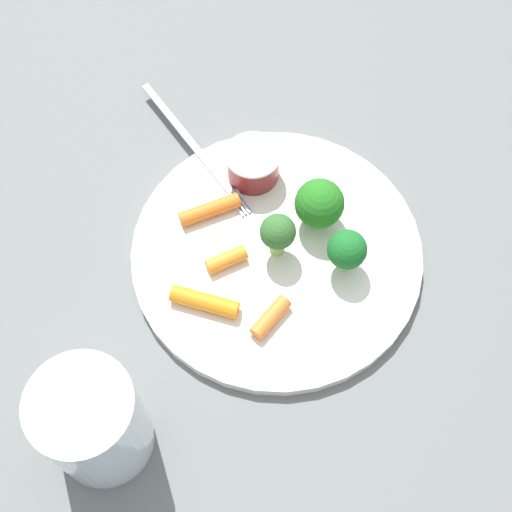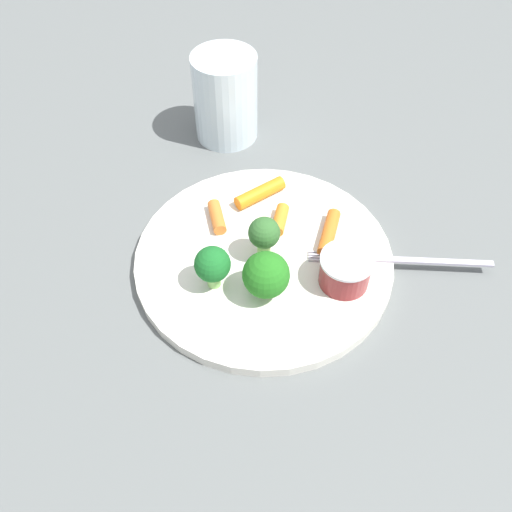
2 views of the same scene
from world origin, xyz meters
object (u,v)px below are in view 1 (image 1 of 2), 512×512
carrot_stick_3 (226,260)px  fork (196,149)px  carrot_stick_1 (271,317)px  sauce_cup (253,164)px  carrot_stick_2 (210,210)px  drinking_glass (93,423)px  broccoli_floret_2 (281,238)px  broccoli_floret_1 (347,250)px  carrot_stick_0 (204,302)px  plate (277,253)px  broccoli_floret_0 (319,204)px

carrot_stick_3 → fork: (-0.12, -0.03, -0.01)m
carrot_stick_1 → fork: 0.19m
sauce_cup → fork: (-0.03, -0.05, -0.02)m
carrot_stick_2 → carrot_stick_3: bearing=15.2°
carrot_stick_1 → carrot_stick_3: same height
sauce_cup → drinking_glass: bearing=-28.0°
broccoli_floret_2 → fork: 0.14m
carrot_stick_3 → fork: bearing=-168.1°
broccoli_floret_1 → fork: broccoli_floret_1 is taller
carrot_stick_2 → carrot_stick_3: size_ratio=1.56×
carrot_stick_3 → broccoli_floret_1: bearing=86.1°
carrot_stick_0 → drinking_glass: drinking_glass is taller
broccoli_floret_2 → carrot_stick_1: bearing=-11.1°
carrot_stick_0 → carrot_stick_3: 0.04m
broccoli_floret_1 → drinking_glass: size_ratio=0.45×
broccoli_floret_1 → drinking_glass: drinking_glass is taller
sauce_cup → carrot_stick_1: sauce_cup is taller
broccoli_floret_2 → carrot_stick_3: bearing=-82.4°
fork → carrot_stick_2: bearing=9.6°
fork → carrot_stick_0: bearing=2.3°
carrot_stick_0 → plate: bearing=128.1°
broccoli_floret_1 → fork: size_ratio=0.30×
broccoli_floret_0 → carrot_stick_1: bearing=-26.4°
plate → fork: size_ratio=1.63×
broccoli_floret_0 → carrot_stick_3: (0.04, -0.08, -0.02)m
sauce_cup → drinking_glass: (0.24, -0.13, 0.02)m
carrot_stick_1 → carrot_stick_3: bearing=-147.6°
broccoli_floret_2 → fork: bearing=-147.6°
sauce_cup → carrot_stick_3: size_ratio=1.39×
broccoli_floret_0 → broccoli_floret_1: broccoli_floret_0 is taller
plate → broccoli_floret_0: (-0.03, 0.04, 0.03)m
carrot_stick_1 → carrot_stick_2: same height
broccoli_floret_2 → carrot_stick_3: (0.01, -0.05, -0.02)m
carrot_stick_3 → fork: carrot_stick_3 is taller
broccoli_floret_1 → broccoli_floret_2: (-0.01, -0.05, 0.00)m
carrot_stick_0 → drinking_glass: size_ratio=0.55×
carrot_stick_1 → drinking_glass: drinking_glass is taller
carrot_stick_2 → drinking_glass: 0.22m
broccoli_floret_1 → carrot_stick_1: size_ratio=1.17×
plate → sauce_cup: (-0.08, -0.02, 0.02)m
fork → drinking_glass: bearing=-15.3°
broccoli_floret_0 → carrot_stick_1: 0.11m
plate → carrot_stick_2: (-0.04, -0.06, 0.01)m
plate → fork: fork is taller
carrot_stick_2 → broccoli_floret_1: bearing=63.4°
carrot_stick_2 → carrot_stick_0: bearing=-3.6°
sauce_cup → broccoli_floret_1: 0.13m
sauce_cup → fork: size_ratio=0.32×
carrot_stick_2 → sauce_cup: bearing=134.9°
broccoli_floret_2 → drinking_glass: 0.22m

